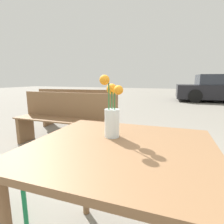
% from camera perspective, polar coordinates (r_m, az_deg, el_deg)
% --- Properties ---
extents(table_front, '(0.90, 0.82, 0.75)m').
position_cam_1_polar(table_front, '(0.90, 2.72, -17.21)').
color(table_front, brown).
rests_on(table_front, ground_plane).
extents(flower_vase, '(0.12, 0.12, 0.33)m').
position_cam_1_polar(flower_vase, '(0.93, -0.06, -1.22)').
color(flower_vase, silver).
rests_on(flower_vase, table_front).
extents(bench_near, '(1.71, 0.55, 0.85)m').
position_cam_1_polar(bench_near, '(3.83, -11.39, 1.58)').
color(bench_near, brown).
rests_on(bench_near, ground_plane).
extents(bench_middle, '(1.67, 0.39, 0.85)m').
position_cam_1_polar(bench_middle, '(2.85, -14.89, -1.70)').
color(bench_middle, brown).
rests_on(bench_middle, ground_plane).
extents(parked_car, '(4.12, 2.08, 1.28)m').
position_cam_1_polar(parked_car, '(9.84, 32.26, 6.44)').
color(parked_car, black).
rests_on(parked_car, ground_plane).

